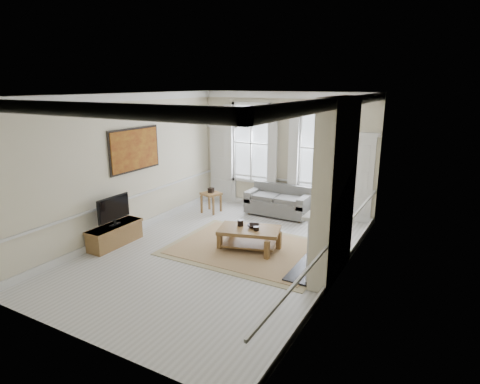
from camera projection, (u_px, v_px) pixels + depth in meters
The scene contains 23 objects.
floor at pixel (219, 253), 8.81m from camera, with size 7.20×7.20×0.00m, color #B7B5AD.
ceiling at pixel (217, 94), 7.92m from camera, with size 7.20×7.20×0.00m, color white.
back_wall at pixel (285, 153), 11.41m from camera, with size 5.20×5.20×0.00m, color beige.
left_wall at pixel (126, 166), 9.58m from camera, with size 7.20×7.20×0.00m, color beige.
right_wall at pixel (342, 194), 7.15m from camera, with size 7.20×7.20×0.00m, color beige.
window_left at pixel (252, 143), 11.80m from camera, with size 1.26×0.20×2.20m, color #B2BCC6, non-canonical shape.
window_right at pixel (321, 149), 10.82m from camera, with size 1.26×0.20×2.20m, color #B2BCC6, non-canonical shape.
door_left at pixel (223, 165), 12.47m from camera, with size 0.90×0.08×2.30m, color silver.
door_right at pixel (356, 180), 10.56m from camera, with size 0.90×0.08×2.30m, color silver.
painting at pixel (135, 150), 9.72m from camera, with size 0.05×1.66×1.06m, color #A2701B.
chimney_breast at pixel (335, 190), 7.40m from camera, with size 0.35×1.70×3.38m, color beige.
hearth at pixel (309, 268), 8.04m from camera, with size 0.55×1.50×0.05m, color black.
fireplace at pixel (321, 237), 7.76m from camera, with size 0.21×1.45×1.33m.
mirror at pixel (325, 170), 7.41m from camera, with size 0.06×1.26×1.06m, color gold.
sofa at pixel (279, 202), 11.31m from camera, with size 1.76×0.86×0.84m.
side_table at pixel (211, 196), 11.48m from camera, with size 0.61×0.61×0.58m.
rug at pixel (249, 249), 9.01m from camera, with size 3.50×2.60×0.02m, color tan.
coffee_table at pixel (249, 232), 8.90m from camera, with size 1.50×1.12×0.50m.
ceramic_pot_a at pixel (240, 223), 9.02m from camera, with size 0.14×0.14×0.14m, color black.
ceramic_pot_b at pixel (256, 229), 8.73m from camera, with size 0.13×0.13×0.09m, color black.
bowl at pixel (253, 226), 8.93m from camera, with size 0.28×0.28×0.07m, color black.
tv_stand at pixel (115, 235), 9.20m from camera, with size 0.43×1.34×0.48m, color brown.
tv at pixel (114, 209), 9.02m from camera, with size 0.08×0.90×0.68m.
Camera 1 is at (4.34, -6.91, 3.61)m, focal length 30.00 mm.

